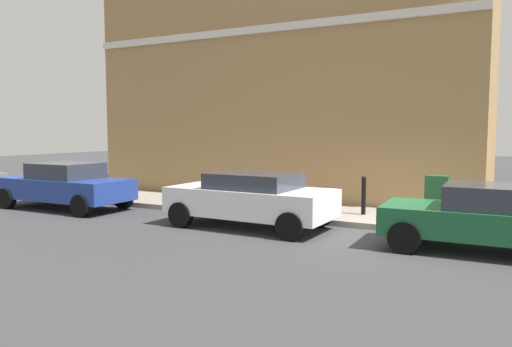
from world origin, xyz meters
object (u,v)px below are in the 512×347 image
Objects in this scene: utility_cabinet at (437,200)px; car_blue at (65,185)px; car_green at (491,217)px; car_white at (251,198)px; bollard_near_cabinet at (364,194)px.

car_blue is at bearing 102.49° from utility_cabinet.
car_white is (0.05, 5.39, 0.02)m from car_green.
utility_cabinet is (2.26, 1.31, -0.04)m from car_green.
bollard_near_cabinet is (2.36, 3.19, -0.01)m from car_green.
car_blue is 3.74× the size of utility_cabinet.
car_blue is 10.79m from utility_cabinet.
bollard_near_cabinet is (0.10, 1.88, 0.02)m from utility_cabinet.
car_blue reaches higher than car_white.
car_green is 3.88× the size of bollard_near_cabinet.
car_green reaches higher than utility_cabinet.
car_blue is (-0.07, 11.84, 0.02)m from car_green.
bollard_near_cabinet is (2.32, -2.20, -0.04)m from car_white.
car_blue is 8.99m from bollard_near_cabinet.
car_white is 4.65m from utility_cabinet.
utility_cabinet is 1.11× the size of bollard_near_cabinet.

